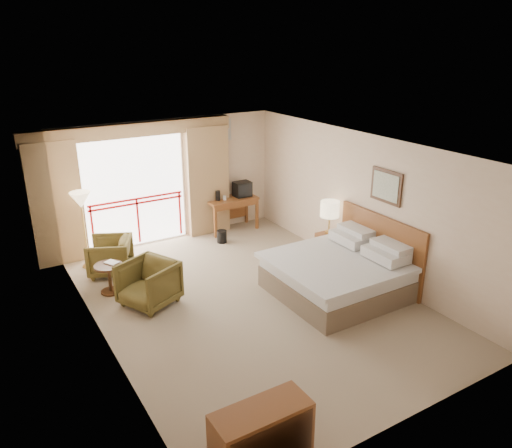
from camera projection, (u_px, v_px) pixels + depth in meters
floor at (249, 300)px, 8.76m from camera, size 7.00×7.00×0.00m
ceiling at (249, 148)px, 7.82m from camera, size 7.00×7.00×0.00m
wall_back at (170, 180)px, 11.09m from camera, size 5.00×0.00×5.00m
wall_front at (410, 326)px, 5.48m from camera, size 5.00×0.00×5.00m
wall_left at (97, 261)px, 7.08m from camera, size 0.00×7.00×7.00m
wall_right at (362, 204)px, 9.50m from camera, size 0.00×7.00×7.00m
balcony_door at (135, 192)px, 10.74m from camera, size 2.40×0.00×2.40m
balcony_railing at (137, 209)px, 10.86m from camera, size 2.09×0.03×1.02m
curtain_left at (56, 204)px, 9.82m from camera, size 1.00×0.26×2.50m
curtain_right at (207, 181)px, 11.42m from camera, size 1.00×0.26×2.50m
valance at (131, 130)px, 10.19m from camera, size 4.40×0.22×0.28m
hvac_vent at (221, 130)px, 11.35m from camera, size 0.50×0.04×0.50m
bed at (339, 274)px, 8.87m from camera, size 2.13×2.06×0.97m
headboard at (380, 249)px, 9.24m from camera, size 0.06×2.10×1.30m
framed_art at (386, 186)px, 8.83m from camera, size 0.04×0.72×0.60m
nightstand at (329, 248)px, 10.17m from camera, size 0.42×0.50×0.59m
table_lamp at (330, 210)px, 9.92m from camera, size 0.38×0.38×0.67m
phone at (333, 236)px, 9.91m from camera, size 0.18×0.15×0.07m
desk at (230, 205)px, 11.81m from camera, size 1.21×0.58×0.79m
tv at (242, 189)px, 11.78m from camera, size 0.39×0.31×0.36m
coffee_maker at (218, 196)px, 11.49m from camera, size 0.13×0.13×0.24m
cup at (225, 198)px, 11.55m from camera, size 0.09×0.09×0.11m
wastebasket at (222, 236)px, 11.18m from camera, size 0.27×0.27×0.28m
armchair_far at (112, 273)px, 9.76m from camera, size 1.06×1.04×0.73m
armchair_near at (150, 304)px, 8.63m from camera, size 1.13×1.12×0.78m
side_table at (109, 274)px, 8.89m from camera, size 0.50×0.50×0.54m
book at (108, 265)px, 8.83m from camera, size 0.26×0.29×0.02m
floor_lamp at (81, 203)px, 9.58m from camera, size 0.40×0.40×1.56m
dresser at (262, 437)px, 5.28m from camera, size 1.07×0.46×0.72m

